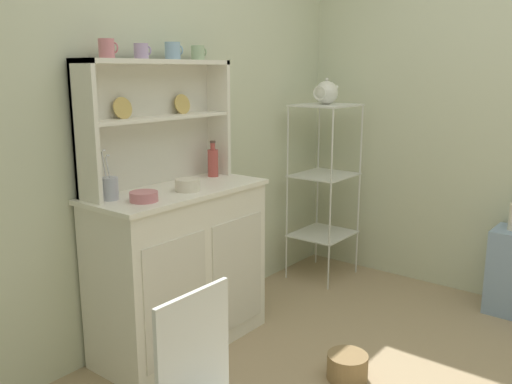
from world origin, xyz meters
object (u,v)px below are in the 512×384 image
Objects in this scene: bowl_mixing_large at (144,196)px; utensil_jar at (110,188)px; bakers_rack at (324,171)px; porcelain_teapot at (326,93)px; floor_basket at (347,366)px; cup_rose_0 at (107,48)px; jam_bottle at (213,162)px; hutch_shelf_unit at (154,113)px; hutch_cabinet at (180,267)px.

utensil_jar reaches higher than bowl_mixing_large.
bakers_rack is 5.03× the size of porcelain_teapot.
bowl_mixing_large reaches higher than floor_basket.
cup_rose_0 reaches higher than jam_bottle.
bakers_rack is at bearing 0.42° from bowl_mixing_large.
floor_basket is 1.50× the size of bowl_mixing_large.
bakers_rack reaches higher than utensil_jar.
cup_rose_0 is (-0.31, -0.04, 0.32)m from hutch_shelf_unit.
hutch_shelf_unit is at bearing 168.29° from jam_bottle.
jam_bottle is at bearing -11.71° from hutch_shelf_unit.
utensil_jar reaches higher than jam_bottle.
hutch_shelf_unit is 1.40m from porcelain_teapot.
floor_basket is 1.46m from utensil_jar.
bakers_rack is 1.04m from jam_bottle.
porcelain_teapot is at bearing 0.42° from bowl_mixing_large.
jam_bottle reaches higher than bowl_mixing_large.
floor_basket is at bearing -143.38° from porcelain_teapot.
cup_rose_0 is at bearing 176.95° from jam_bottle.
bakers_rack is 1.77m from utensil_jar.
hutch_shelf_unit is 3.78× the size of utensil_jar.
utensil_jar is at bearing 175.47° from porcelain_teapot.
bakers_rack is at bearing -6.20° from cup_rose_0.
hutch_shelf_unit is at bearing 12.98° from utensil_jar.
porcelain_teapot is (1.01, -0.15, 0.37)m from jam_bottle.
floor_basket is 1.30m from bowl_mixing_large.
floor_basket is at bearing -57.02° from utensil_jar.
bakers_rack is at bearing -4.52° from utensil_jar.
porcelain_teapot reaches higher than floor_basket.
cup_rose_0 is 0.36× the size of utensil_jar.
floor_basket is at bearing -76.14° from hutch_shelf_unit.
jam_bottle reaches higher than hutch_cabinet.
jam_bottle is 0.74m from utensil_jar.
bowl_mixing_large is 0.68m from jam_bottle.
jam_bottle is 0.83× the size of porcelain_teapot.
hutch_cabinet is 1.01m from floor_basket.
hutch_shelf_unit reaches higher than porcelain_teapot.
porcelain_teapot reaches higher than bowl_mixing_large.
bakers_rack is 0.56m from porcelain_teapot.
floor_basket is (0.26, -0.89, -0.39)m from hutch_cabinet.
hutch_shelf_unit is 1.48m from bakers_rack.
floor_basket is 0.82× the size of utensil_jar.
bakers_rack is 9.36× the size of bowl_mixing_large.
hutch_cabinet is at bearing 106.26° from floor_basket.
porcelain_teapot is (1.75, -0.14, 0.40)m from utensil_jar.
bakers_rack is 1.68m from bowl_mixing_large.
floor_basket is at bearing -73.74° from hutch_cabinet.
porcelain_teapot reaches higher than jam_bottle.
cup_rose_0 is 0.65m from utensil_jar.
bowl_mixing_large is 0.55× the size of utensil_jar.
cup_rose_0 is (-0.31, 0.12, 1.14)m from hutch_cabinet.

